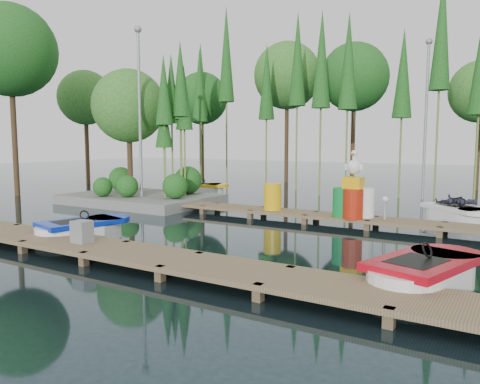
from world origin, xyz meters
The scene contains 15 objects.
ground_plane centered at (0.00, 0.00, 0.00)m, with size 90.00×90.00×0.00m, color #1C2F35.
near_dock centered at (0.00, -4.50, 0.23)m, with size 18.00×1.50×0.50m.
far_dock centered at (1.00, 2.50, 0.23)m, with size 15.00×1.20×0.50m.
island centered at (-6.30, 3.29, 3.18)m, with size 6.20×4.20×6.75m.
tree_screen centered at (-2.04, 10.60, 6.12)m, with size 34.42×18.53×10.31m.
lamp_island centered at (-5.50, 2.50, 4.26)m, with size 0.30×0.30×7.25m.
lamp_rear centered at (4.00, 11.00, 4.26)m, with size 0.30×0.30×7.25m.
boat_blue centered at (-2.14, -3.38, 0.25)m, with size 1.79×2.82×0.88m.
boat_red centered at (6.55, -3.09, 0.27)m, with size 2.01×3.04×0.94m.
boat_yellow_far centered at (-5.72, 6.91, 0.28)m, with size 2.94×2.10×1.34m.
boat_white_far centered at (6.25, 4.69, 0.29)m, with size 2.87×2.74×1.30m.
utility_cabinet centered at (-0.79, -4.50, 0.56)m, with size 0.42×0.36×0.52m, color gray.
yellow_barrel centered at (0.60, 2.50, 0.76)m, with size 0.62×0.62×0.92m, color #E6AD0C.
drum_cluster centered at (3.50, 2.34, 0.92)m, with size 1.21×1.11×2.09m.
seagull_post centered at (4.43, 2.50, 0.78)m, with size 0.44×0.24×0.71m.
Camera 1 is at (8.00, -11.76, 2.67)m, focal length 35.00 mm.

